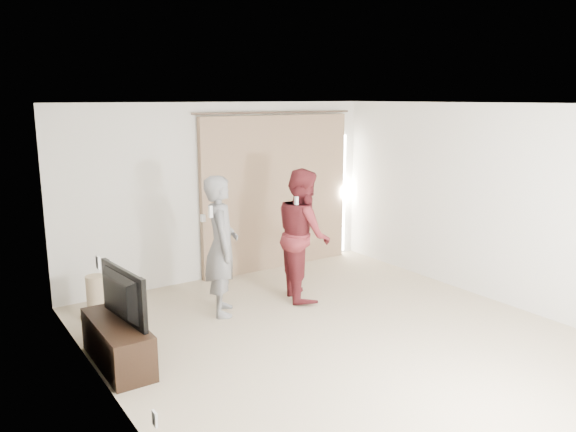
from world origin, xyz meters
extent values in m
plane|color=#BAAC8B|center=(0.00, 0.00, 0.00)|extent=(5.50, 5.50, 0.00)
cube|color=silver|center=(0.00, 2.75, 1.30)|extent=(5.00, 0.04, 2.60)
cube|color=silver|center=(-2.50, 0.00, 1.30)|extent=(0.04, 5.50, 2.60)
cube|color=silver|center=(-2.48, 0.40, 1.20)|extent=(0.02, 0.08, 0.12)
cube|color=silver|center=(-2.48, -0.90, 0.30)|extent=(0.02, 0.08, 0.12)
cube|color=white|center=(0.00, 0.00, 2.60)|extent=(5.00, 5.50, 0.01)
cube|color=#927559|center=(0.90, 2.68, 1.20)|extent=(2.60, 0.10, 2.40)
cylinder|color=brown|center=(0.90, 2.68, 2.44)|extent=(2.80, 0.03, 0.03)
cube|color=white|center=(2.26, 2.72, 1.05)|extent=(0.08, 0.04, 2.00)
cube|color=black|center=(-2.27, 0.74, 0.23)|extent=(0.41, 1.18, 0.45)
imported|color=black|center=(-2.27, 0.74, 0.73)|extent=(0.23, 0.96, 0.55)
cylinder|color=tan|center=(-2.10, 2.13, 0.03)|extent=(0.40, 0.40, 0.07)
cylinder|color=tan|center=(-2.10, 2.13, 0.30)|extent=(0.22, 0.22, 0.47)
imported|color=slate|center=(-0.74, 1.39, 0.87)|extent=(0.65, 0.75, 1.75)
cube|color=silver|center=(-0.92, 1.29, 1.34)|extent=(0.04, 0.04, 0.14)
cube|color=silver|center=(-0.92, 1.51, 1.22)|extent=(0.05, 0.05, 0.09)
imported|color=maroon|center=(0.44, 1.30, 0.88)|extent=(0.92, 1.03, 1.76)
cube|color=silver|center=(0.26, 1.20, 1.35)|extent=(0.04, 0.04, 0.14)
cube|color=silver|center=(0.26, 1.42, 1.23)|extent=(0.05, 0.05, 0.09)
camera|label=1|loc=(-3.77, -4.62, 2.67)|focal=35.00mm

